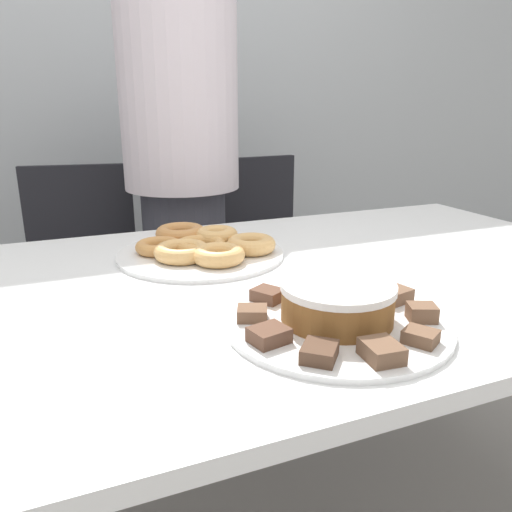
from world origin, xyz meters
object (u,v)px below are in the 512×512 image
frosted_cake (337,301)px  person_standing (182,176)px  plate_cake (336,322)px  plate_donuts (201,254)px  office_chair_left (84,299)px  office_chair_right (268,274)px

frosted_cake → person_standing: bearing=88.7°
plate_cake → plate_donuts: size_ratio=0.94×
person_standing → frosted_cake: bearing=-91.3°
person_standing → office_chair_left: (-0.37, 0.08, -0.44)m
plate_donuts → plate_cake: bearing=-78.2°
person_standing → office_chair_right: size_ratio=1.85×
person_standing → plate_cake: bearing=-91.3°
office_chair_right → plate_donuts: bearing=-129.8°
office_chair_left → frosted_cake: size_ratio=4.85×
office_chair_right → plate_cake: 1.28m
plate_cake → plate_donuts: bearing=101.8°
office_chair_left → frosted_cake: office_chair_left is taller
person_standing → plate_cake: (-0.02, -1.08, -0.10)m
office_chair_left → plate_cake: bearing=-64.4°
office_chair_right → plate_donuts: office_chair_right is taller
office_chair_left → office_chair_right: (0.74, 0.00, 0.00)m
person_standing → office_chair_left: person_standing is taller
office_chair_left → plate_donuts: bearing=-61.5°
person_standing → office_chair_right: 0.58m
frosted_cake → office_chair_left: bearing=106.4°
office_chair_right → person_standing: bearing=-172.5°
office_chair_left → plate_donuts: office_chair_left is taller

